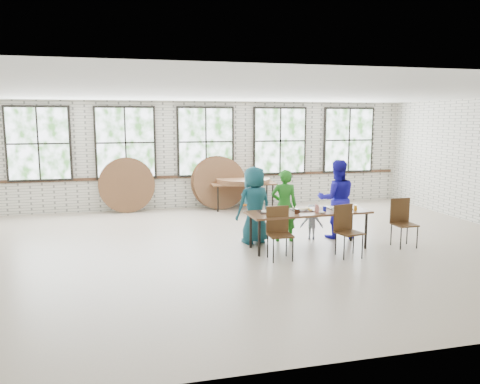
# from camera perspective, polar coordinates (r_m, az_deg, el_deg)

# --- Properties ---
(room) EXTENTS (12.00, 12.00, 12.00)m
(room) POSITION_cam_1_polar(r_m,az_deg,el_deg) (13.29, -4.20, 5.93)
(room) COLOR #B7A491
(room) RESTS_ON ground
(dining_table) EXTENTS (2.44, 0.93, 0.74)m
(dining_table) POSITION_cam_1_polar(r_m,az_deg,el_deg) (9.17, 8.35, -2.64)
(dining_table) COLOR brown
(dining_table) RESTS_ON ground
(chair_near_left) EXTENTS (0.43, 0.42, 0.95)m
(chair_near_left) POSITION_cam_1_polar(r_m,az_deg,el_deg) (8.48, 4.74, -4.41)
(chair_near_left) COLOR #482E18
(chair_near_left) RESTS_ON ground
(chair_near_right) EXTENTS (0.50, 0.49, 0.95)m
(chair_near_right) POSITION_cam_1_polar(r_m,az_deg,el_deg) (8.83, 12.80, -4.07)
(chair_near_right) COLOR #482E18
(chair_near_right) RESTS_ON ground
(chair_spare) EXTENTS (0.42, 0.41, 0.95)m
(chair_spare) POSITION_cam_1_polar(r_m,az_deg,el_deg) (9.83, 19.16, -3.04)
(chair_spare) COLOR #482E18
(chair_spare) RESTS_ON ground
(adult_teal) EXTENTS (0.88, 0.70, 1.57)m
(adult_teal) POSITION_cam_1_polar(r_m,az_deg,el_deg) (9.47, 1.75, -1.61)
(adult_teal) COLOR #1B5E69
(adult_teal) RESTS_ON ground
(adult_green) EXTENTS (0.60, 0.45, 1.49)m
(adult_green) POSITION_cam_1_polar(r_m,az_deg,el_deg) (9.66, 5.40, -1.65)
(adult_green) COLOR #247E21
(adult_green) RESTS_ON ground
(toddler) EXTENTS (0.54, 0.41, 0.74)m
(toddler) POSITION_cam_1_polar(r_m,az_deg,el_deg) (9.95, 8.74, -3.63)
(toddler) COLOR #151D42
(toddler) RESTS_ON ground
(adult_blue) EXTENTS (0.93, 0.79, 1.66)m
(adult_blue) POSITION_cam_1_polar(r_m,az_deg,el_deg) (10.09, 11.69, -0.86)
(adult_blue) COLOR #1F19B5
(adult_blue) RESTS_ON ground
(storage_table) EXTENTS (1.81, 0.77, 0.74)m
(storage_table) POSITION_cam_1_polar(r_m,az_deg,el_deg) (13.11, 0.39, 0.89)
(storage_table) COLOR brown
(storage_table) RESTS_ON ground
(tabletop_clutter) EXTENTS (1.92, 0.58, 0.11)m
(tabletop_clutter) POSITION_cam_1_polar(r_m,az_deg,el_deg) (9.18, 9.23, -2.16)
(tabletop_clutter) COLOR black
(tabletop_clutter) RESTS_ON dining_table
(round_tops_stacked) EXTENTS (1.50, 1.50, 0.13)m
(round_tops_stacked) POSITION_cam_1_polar(r_m,az_deg,el_deg) (13.09, 0.39, 1.41)
(round_tops_stacked) COLOR brown
(round_tops_stacked) RESTS_ON storage_table
(round_tops_leaning) EXTENTS (4.05, 0.45, 1.49)m
(round_tops_leaning) POSITION_cam_1_polar(r_m,az_deg,el_deg) (13.05, -6.26, 1.02)
(round_tops_leaning) COLOR brown
(round_tops_leaning) RESTS_ON ground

